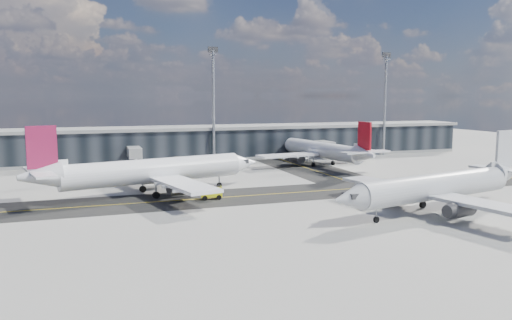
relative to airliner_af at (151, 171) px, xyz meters
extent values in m
plane|color=gray|center=(20.48, -9.90, -4.09)|extent=(300.00, 300.00, 0.00)
cube|color=black|center=(20.48, -5.90, -4.08)|extent=(180.00, 14.00, 0.02)
cube|color=black|center=(38.48, 25.10, -4.07)|extent=(14.00, 50.00, 0.02)
cube|color=yellow|center=(20.48, -5.90, -4.06)|extent=(180.00, 0.25, 0.01)
cube|color=yellow|center=(38.48, 25.10, -4.06)|extent=(0.25, 50.00, 0.01)
cube|color=black|center=(20.48, 45.10, -0.09)|extent=(150.00, 12.00, 8.00)
cube|color=gray|center=(20.48, 45.10, 4.31)|extent=(152.00, 13.00, 0.80)
cube|color=gray|center=(20.48, 45.10, -3.69)|extent=(150.00, 12.20, 0.80)
cube|color=gray|center=(0.48, 37.10, -0.59)|extent=(3.00, 10.00, 2.40)
cylinder|color=gray|center=(0.48, 32.10, -2.89)|extent=(0.60, 0.60, 2.40)
cube|color=gray|center=(50.48, 37.10, -0.59)|extent=(3.00, 10.00, 2.40)
cylinder|color=gray|center=(50.48, 32.10, -2.89)|extent=(0.60, 0.60, 2.40)
cylinder|color=gray|center=(20.48, 38.10, 9.91)|extent=(0.70, 0.70, 28.00)
cube|color=#2D2D30|center=(20.48, 38.10, 24.11)|extent=(2.50, 0.50, 1.40)
cylinder|color=gray|center=(70.48, 38.10, 9.91)|extent=(0.70, 0.70, 28.00)
cube|color=#2D2D30|center=(70.48, 38.10, 24.11)|extent=(2.50, 0.50, 1.40)
cylinder|color=white|center=(0.61, 0.15, 0.07)|extent=(31.26, 11.54, 4.16)
cone|color=white|center=(17.76, 4.40, 0.07)|extent=(6.04, 5.29, 4.16)
cone|color=white|center=(-17.04, -4.22, 0.70)|extent=(7.05, 5.54, 4.16)
cube|color=white|center=(1.62, 0.40, -0.97)|extent=(13.54, 35.55, 0.52)
cylinder|color=#2D2D30|center=(1.13, 6.70, -2.11)|extent=(4.81, 3.37, 2.39)
cylinder|color=#2D2D30|center=(4.13, -5.40, -2.11)|extent=(4.81, 3.37, 2.39)
cube|color=#B9BBBE|center=(1.13, 6.70, -1.28)|extent=(2.12, 0.90, 0.83)
cube|color=#B9BBBE|center=(4.13, -5.40, -1.28)|extent=(2.12, 0.90, 0.83)
cube|color=#721648|center=(-16.54, -4.10, 5.06)|extent=(4.35, 1.50, 6.44)
cube|color=white|center=(-17.04, -4.22, 1.32)|extent=(5.82, 12.81, 0.36)
cube|color=#2D2D30|center=(17.26, 4.28, 0.49)|extent=(2.57, 2.72, 0.73)
cylinder|color=gray|center=(12.72, 3.15, -2.84)|extent=(0.30, 0.30, 2.08)
cylinder|color=black|center=(12.72, 3.15, -3.62)|extent=(1.00, 0.58, 0.94)
cylinder|color=black|center=(-1.15, 2.93, -3.51)|extent=(1.23, 0.78, 1.14)
cylinder|color=black|center=(0.35, -3.12, -3.51)|extent=(1.23, 0.78, 1.14)
cylinder|color=white|center=(43.63, 23.80, -0.28)|extent=(7.62, 28.80, 3.81)
cone|color=white|center=(41.45, 39.83, -0.28)|extent=(4.41, 5.23, 3.81)
cone|color=white|center=(45.88, 7.30, 0.29)|extent=(4.54, 6.17, 3.81)
cube|color=white|center=(43.51, 24.74, -1.23)|extent=(32.70, 9.07, 0.48)
cylinder|color=#2D2D30|center=(37.72, 24.92, -2.28)|extent=(2.71, 4.26, 2.19)
cylinder|color=#2D2D30|center=(49.03, 26.45, -2.28)|extent=(2.71, 4.26, 2.19)
cube|color=#B9BBBE|center=(37.72, 24.92, -1.52)|extent=(0.63, 1.94, 0.76)
cube|color=#B9BBBE|center=(49.03, 26.45, -1.52)|extent=(0.63, 1.94, 0.76)
cube|color=#B10C19|center=(45.81, 7.77, 4.29)|extent=(0.96, 4.02, 5.90)
cube|color=white|center=(45.88, 7.30, 0.86)|extent=(11.67, 4.18, 0.33)
cube|color=#2D2D30|center=(41.52, 39.36, 0.10)|extent=(2.33, 2.17, 0.67)
cylinder|color=gray|center=(42.10, 35.11, -2.94)|extent=(0.26, 0.26, 1.90)
cylinder|color=black|center=(42.10, 35.11, -3.66)|extent=(0.45, 0.89, 0.86)
cylinder|color=black|center=(40.93, 22.47, -3.56)|extent=(0.61, 1.10, 1.05)
cylinder|color=black|center=(46.59, 23.24, -3.56)|extent=(0.61, 1.10, 1.05)
cylinder|color=#B9BBBE|center=(37.13, -26.21, -0.28)|extent=(28.73, 9.84, 3.81)
cone|color=#B9BBBE|center=(21.31, -29.68, -0.28)|extent=(5.47, 4.74, 3.81)
cone|color=#B9BBBE|center=(53.41, -22.64, 0.30)|extent=(6.40, 4.95, 3.81)
cube|color=#B9BBBE|center=(36.20, -26.41, -1.23)|extent=(11.59, 32.66, 0.48)
cylinder|color=#2D2D30|center=(36.49, -32.20, -2.28)|extent=(4.38, 3.00, 2.19)
cylinder|color=#2D2D30|center=(34.04, -21.03, -2.28)|extent=(4.38, 3.00, 2.19)
cube|color=#B9BBBE|center=(36.49, -32.20, -1.51)|extent=(1.94, 0.78, 0.76)
cube|color=#B9BBBE|center=(34.04, -21.03, -1.51)|extent=(1.94, 0.78, 0.76)
cube|color=#B9BBBE|center=(52.95, -22.74, 4.30)|extent=(4.00, 1.28, 5.91)
cube|color=#B9BBBE|center=(53.41, -22.64, 0.87)|extent=(5.05, 11.74, 0.33)
cube|color=#2D2D30|center=(21.78, -29.57, 0.11)|extent=(2.31, 2.46, 0.67)
cylinder|color=gray|center=(25.96, -28.66, -2.94)|extent=(0.27, 0.27, 1.91)
cylinder|color=black|center=(25.96, -28.66, -3.66)|extent=(0.91, 0.51, 0.86)
cylinder|color=black|center=(38.67, -28.80, -3.56)|extent=(1.13, 0.69, 1.05)
cylinder|color=black|center=(37.45, -23.21, -3.56)|extent=(1.13, 0.69, 1.05)
cube|color=#FAFF0D|center=(8.82, -6.68, -3.23)|extent=(3.61, 2.02, 0.80)
cube|color=#FAFF0D|center=(9.84, -6.81, -2.48)|extent=(1.43, 1.63, 1.03)
cube|color=black|center=(9.84, -6.81, -2.08)|extent=(1.31, 1.56, 0.29)
cylinder|color=black|center=(10.05, -6.09, -3.68)|extent=(0.83, 0.38, 0.80)
cylinder|color=black|center=(9.86, -7.56, -3.68)|extent=(0.83, 0.38, 0.80)
cylinder|color=black|center=(7.77, -5.80, -3.68)|extent=(0.83, 0.38, 0.80)
cylinder|color=black|center=(7.59, -7.28, -3.68)|extent=(0.83, 0.38, 0.80)
imported|color=white|center=(43.04, 34.10, -3.26)|extent=(3.70, 6.31, 1.65)
camera|label=1|loc=(-10.08, -84.75, 12.66)|focal=35.00mm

